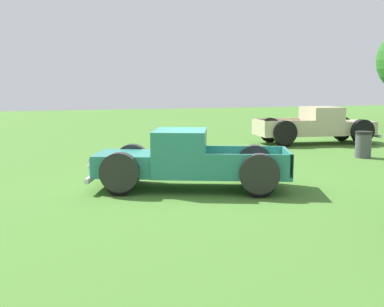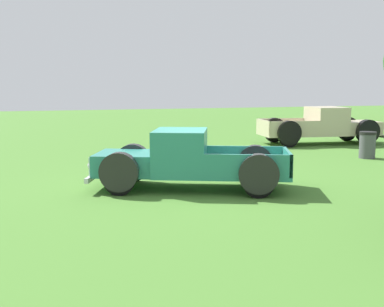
{
  "view_description": "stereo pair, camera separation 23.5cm",
  "coord_description": "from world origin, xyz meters",
  "views": [
    {
      "loc": [
        11.46,
        -3.98,
        2.58
      ],
      "look_at": [
        0.29,
        -0.15,
        0.9
      ],
      "focal_mm": 44.96,
      "sensor_mm": 36.0,
      "label": 1
    },
    {
      "loc": [
        11.54,
        -3.76,
        2.58
      ],
      "look_at": [
        0.29,
        -0.15,
        0.9
      ],
      "focal_mm": 44.96,
      "sensor_mm": 36.0,
      "label": 2
    }
  ],
  "objects": [
    {
      "name": "pickup_truck_behind_right",
      "position": [
        -6.85,
        8.45,
        0.78
      ],
      "size": [
        2.69,
        5.54,
        1.63
      ],
      "color": "#C6B793",
      "rests_on": "ground_plane"
    },
    {
      "name": "pickup_truck_foreground",
      "position": [
        0.15,
        -0.48,
        0.71
      ],
      "size": [
        3.44,
        5.16,
        1.49
      ],
      "color": "#2D8475",
      "rests_on": "ground_plane"
    },
    {
      "name": "ground_plane",
      "position": [
        0.0,
        0.0,
        0.0
      ],
      "size": [
        80.0,
        80.0,
        0.0
      ],
      "primitive_type": "plane",
      "color": "#477A2D"
    },
    {
      "name": "trash_can",
      "position": [
        -2.71,
        7.37,
        0.48
      ],
      "size": [
        0.59,
        0.59,
        0.95
      ],
      "color": "#4C4C51",
      "rests_on": "ground_plane"
    }
  ]
}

